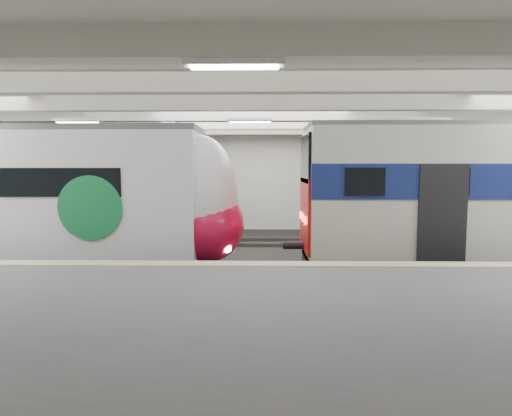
{
  "coord_description": "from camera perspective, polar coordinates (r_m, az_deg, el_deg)",
  "views": [
    {
      "loc": [
        0.46,
        -12.91,
        3.3
      ],
      "look_at": [
        0.22,
        1.0,
        2.0
      ],
      "focal_mm": 30.0,
      "sensor_mm": 36.0,
      "label": 1
    }
  ],
  "objects": [
    {
      "name": "station_hall",
      "position": [
        11.18,
        -1.36,
        5.05
      ],
      "size": [
        36.0,
        24.0,
        5.75
      ],
      "color": "black",
      "rests_on": "ground"
    },
    {
      "name": "modern_emu",
      "position": [
        14.74,
        -27.5,
        0.57
      ],
      "size": [
        14.09,
        2.91,
        4.53
      ],
      "color": "white",
      "rests_on": "ground"
    },
    {
      "name": "far_train",
      "position": [
        20.3,
        -23.66,
        1.74
      ],
      "size": [
        13.16,
        2.79,
        4.23
      ],
      "rotation": [
        0.0,
        0.0,
        -0.01
      ],
      "color": "white",
      "rests_on": "ground"
    }
  ]
}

